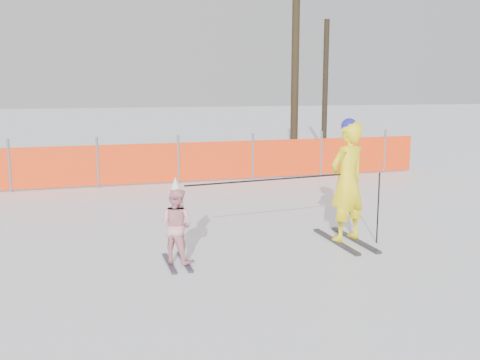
% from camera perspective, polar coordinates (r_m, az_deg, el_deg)
% --- Properties ---
extents(ground, '(120.00, 120.00, 0.00)m').
position_cam_1_polar(ground, '(8.16, 1.03, -7.51)').
color(ground, white).
rests_on(ground, ground).
extents(adult, '(0.80, 1.47, 1.97)m').
position_cam_1_polar(adult, '(8.55, 11.36, -0.11)').
color(adult, black).
rests_on(adult, ground).
extents(child, '(0.64, 0.88, 1.23)m').
position_cam_1_polar(child, '(7.46, -6.81, -4.75)').
color(child, black).
rests_on(child, ground).
extents(ski_poles, '(3.11, 0.29, 1.13)m').
position_cam_1_polar(ski_poles, '(8.06, 6.76, -0.96)').
color(ski_poles, black).
rests_on(ski_poles, ground).
extents(safety_fence, '(16.88, 0.06, 1.25)m').
position_cam_1_polar(safety_fence, '(13.57, -13.28, 1.62)').
color(safety_fence, '#595960').
rests_on(safety_fence, ground).
extents(tree_trunks, '(2.54, 2.64, 5.59)m').
position_cam_1_polar(tree_trunks, '(19.73, 7.22, 10.51)').
color(tree_trunks, black).
rests_on(tree_trunks, ground).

